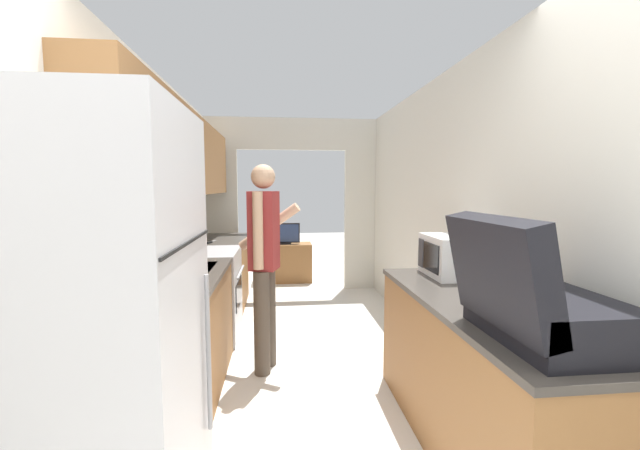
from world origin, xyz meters
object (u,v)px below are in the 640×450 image
(suitcase, at_px, (531,301))
(television, at_px, (284,234))
(microwave, at_px, (451,256))
(tv_cabinet, at_px, (284,262))
(refrigerator, at_px, (98,348))
(range_oven, at_px, (207,293))
(person, at_px, (264,261))
(knife, at_px, (210,242))

(suitcase, relative_size, television, 1.29)
(microwave, distance_m, tv_cabinet, 3.84)
(refrigerator, xyz_separation_m, range_oven, (-0.04, 2.46, -0.46))
(refrigerator, height_order, microwave, refrigerator)
(refrigerator, distance_m, range_oven, 2.50)
(suitcase, bearing_deg, refrigerator, 178.90)
(person, xyz_separation_m, knife, (-0.67, 1.39, -0.03))
(refrigerator, relative_size, person, 1.07)
(suitcase, xyz_separation_m, television, (-0.96, 4.73, -0.27))
(suitcase, xyz_separation_m, microwave, (0.19, 1.18, -0.02))
(suitcase, xyz_separation_m, tv_cabinet, (-0.96, 4.78, -0.74))
(person, height_order, knife, person)
(tv_cabinet, bearing_deg, microwave, -72.25)
(refrigerator, xyz_separation_m, tv_cabinet, (0.77, 4.74, -0.60))
(suitcase, xyz_separation_m, knife, (-1.83, 3.09, -0.16))
(person, bearing_deg, knife, 41.46)
(suitcase, relative_size, tv_cabinet, 0.74)
(television, bearing_deg, tv_cabinet, 90.00)
(microwave, xyz_separation_m, tv_cabinet, (-1.15, 3.60, -0.72))
(refrigerator, bearing_deg, knife, 91.84)
(refrigerator, distance_m, person, 1.76)
(range_oven, height_order, microwave, microwave)
(knife, bearing_deg, range_oven, -67.45)
(refrigerator, relative_size, suitcase, 2.84)
(range_oven, relative_size, television, 2.05)
(person, distance_m, suitcase, 2.06)
(refrigerator, bearing_deg, microwave, 30.81)
(microwave, bearing_deg, suitcase, -99.26)
(range_oven, height_order, suitcase, suitcase)
(person, height_order, tv_cabinet, person)
(refrigerator, bearing_deg, television, 80.70)
(suitcase, bearing_deg, knife, 120.60)
(refrigerator, xyz_separation_m, television, (0.77, 4.70, -0.13))
(microwave, relative_size, television, 0.89)
(range_oven, xyz_separation_m, television, (0.81, 2.24, 0.33))
(microwave, relative_size, tv_cabinet, 0.51)
(knife, bearing_deg, microwave, -26.53)
(refrigerator, distance_m, television, 4.76)
(television, bearing_deg, range_oven, -109.81)
(refrigerator, height_order, knife, refrigerator)
(person, bearing_deg, suitcase, -129.82)
(suitcase, bearing_deg, tv_cabinet, 101.36)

